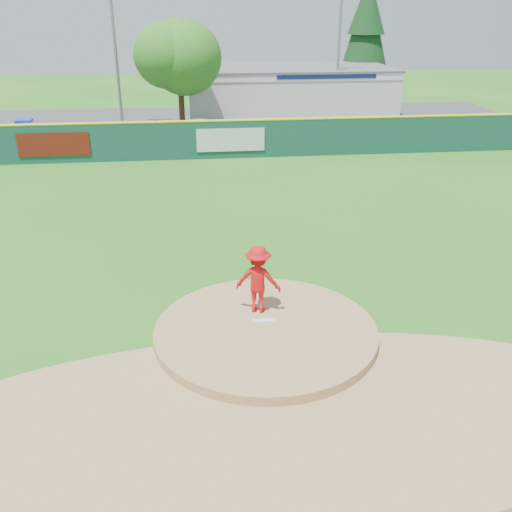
{
  "coord_description": "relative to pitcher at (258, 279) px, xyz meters",
  "views": [
    {
      "loc": [
        -1.67,
        -12.03,
        7.54
      ],
      "look_at": [
        0.0,
        2.0,
        1.3
      ],
      "focal_mm": 40.0,
      "sensor_mm": 36.0,
      "label": 1
    }
  ],
  "objects": [
    {
      "name": "outfield_fence",
      "position": [
        0.08,
        17.13,
        -0.06
      ],
      "size": [
        40.0,
        0.14,
        2.07
      ],
      "color": "#133E35",
      "rests_on": "ground"
    },
    {
      "name": "pitcher",
      "position": [
        0.0,
        0.0,
        0.0
      ],
      "size": [
        1.3,
        0.97,
        1.8
      ],
      "primitive_type": "imported",
      "rotation": [
        0.0,
        0.0,
        2.85
      ],
      "color": "red",
      "rests_on": "pitchers_mound"
    },
    {
      "name": "conifer_tree",
      "position": [
        13.08,
        35.13,
        4.39
      ],
      "size": [
        4.4,
        4.4,
        9.5
      ],
      "color": "#382314",
      "rests_on": "ground"
    },
    {
      "name": "deciduous_tree",
      "position": [
        -1.92,
        24.13,
        3.4
      ],
      "size": [
        5.6,
        5.6,
        7.36
      ],
      "color": "#382314",
      "rests_on": "ground"
    },
    {
      "name": "fence_banners",
      "position": [
        -3.92,
        17.05,
        -0.15
      ],
      "size": [
        12.67,
        0.04,
        1.2
      ],
      "color": "#5C160D",
      "rests_on": "ground"
    },
    {
      "name": "light_pole_left",
      "position": [
        -5.92,
        26.13,
        4.9
      ],
      "size": [
        1.75,
        0.25,
        11.0
      ],
      "color": "gray",
      "rests_on": "ground"
    },
    {
      "name": "ground",
      "position": [
        0.08,
        -0.87,
        -1.15
      ],
      "size": [
        120.0,
        120.0,
        0.0
      ],
      "primitive_type": "plane",
      "color": "#286B19",
      "rests_on": "ground"
    },
    {
      "name": "parking_lot",
      "position": [
        0.08,
        26.13,
        -1.14
      ],
      "size": [
        44.0,
        16.0,
        0.02
      ],
      "primitive_type": "cube",
      "color": "#38383A",
      "rests_on": "ground"
    },
    {
      "name": "pitching_rubber",
      "position": [
        0.08,
        -0.57,
        -0.88
      ],
      "size": [
        0.6,
        0.15,
        0.04
      ],
      "primitive_type": "cube",
      "color": "white",
      "rests_on": "pitchers_mound"
    },
    {
      "name": "van",
      "position": [
        -0.57,
        21.79,
        -0.51
      ],
      "size": [
        4.9,
        3.62,
        1.24
      ],
      "primitive_type": "imported",
      "rotation": [
        0.0,
        0.0,
        1.97
      ],
      "color": "silver",
      "rests_on": "parking_lot"
    },
    {
      "name": "pool_building_grp",
      "position": [
        6.08,
        31.12,
        0.51
      ],
      "size": [
        15.2,
        8.2,
        3.31
      ],
      "color": "silver",
      "rests_on": "ground"
    },
    {
      "name": "light_pole_right",
      "position": [
        9.08,
        28.13,
        4.39
      ],
      "size": [
        1.75,
        0.25,
        10.0
      ],
      "color": "gray",
      "rests_on": "ground"
    },
    {
      "name": "infield_dirt_arc",
      "position": [
        0.08,
        -3.87,
        -1.14
      ],
      "size": [
        15.4,
        15.4,
        0.01
      ],
      "primitive_type": "cylinder",
      "color": "#9E774C",
      "rests_on": "ground"
    },
    {
      "name": "pitchers_mound",
      "position": [
        0.08,
        -0.87,
        -1.15
      ],
      "size": [
        5.5,
        5.5,
        0.5
      ],
      "primitive_type": "cylinder",
      "color": "#9E774C",
      "rests_on": "ground"
    },
    {
      "name": "playground_slide",
      "position": [
        -11.13,
        22.14,
        -0.44
      ],
      "size": [
        0.9,
        2.53,
        1.39
      ],
      "color": "#192EDC",
      "rests_on": "ground"
    }
  ]
}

